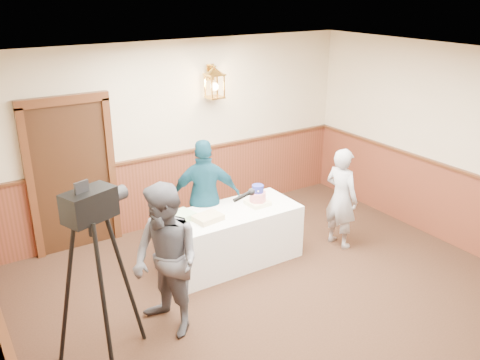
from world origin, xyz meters
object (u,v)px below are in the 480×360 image
object	(u,v)px
display_table	(232,236)
tiered_cake	(258,197)
tv_camera_rig	(100,292)
interviewer	(166,261)
assistant_p	(206,197)
sheet_cake_green	(180,216)
baker	(341,198)
sheet_cake_yellow	(208,218)

from	to	relation	value
display_table	tiered_cake	world-z (taller)	tiered_cake
tv_camera_rig	interviewer	bearing A→B (deg)	-7.21
display_table	assistant_p	xyz separation A→B (m)	(-0.15, 0.44, 0.44)
sheet_cake_green	interviewer	distance (m)	1.20
display_table	baker	distance (m)	1.64
interviewer	tv_camera_rig	bearing A→B (deg)	-89.28
sheet_cake_yellow	sheet_cake_green	size ratio (longest dim) A/B	1.02
display_table	sheet_cake_yellow	distance (m)	0.58
sheet_cake_yellow	tiered_cake	bearing A→B (deg)	4.84
tiered_cake	display_table	bearing A→B (deg)	177.95
sheet_cake_green	baker	distance (m)	2.30
interviewer	tv_camera_rig	distance (m)	0.79
sheet_cake_green	interviewer	size ratio (longest dim) A/B	0.20
assistant_p	sheet_cake_green	bearing A→B (deg)	54.46
interviewer	baker	bearing A→B (deg)	86.46
display_table	assistant_p	distance (m)	0.64
sheet_cake_yellow	sheet_cake_green	bearing A→B (deg)	142.76
baker	tv_camera_rig	bearing A→B (deg)	92.39
tiered_cake	interviewer	bearing A→B (deg)	-153.59
interviewer	tiered_cake	bearing A→B (deg)	103.72
baker	tv_camera_rig	xyz separation A→B (m)	(-3.65, -0.65, 0.11)
interviewer	assistant_p	bearing A→B (deg)	125.26
baker	tv_camera_rig	size ratio (longest dim) A/B	0.78
display_table	sheet_cake_yellow	size ratio (longest dim) A/B	5.24
tiered_cake	sheet_cake_yellow	world-z (taller)	tiered_cake
display_table	assistant_p	world-z (taller)	assistant_p
sheet_cake_green	interviewer	xyz separation A→B (m)	(-0.65, -1.01, 0.05)
sheet_cake_yellow	sheet_cake_green	distance (m)	0.36
baker	assistant_p	distance (m)	1.90
tiered_cake	sheet_cake_yellow	distance (m)	0.81
display_table	interviewer	size ratio (longest dim) A/B	1.07
tiered_cake	sheet_cake_yellow	size ratio (longest dim) A/B	0.84
interviewer	assistant_p	size ratio (longest dim) A/B	1.03
sheet_cake_yellow	tv_camera_rig	distance (m)	1.96
assistant_p	display_table	bearing A→B (deg)	133.52
sheet_cake_yellow	assistant_p	distance (m)	0.58
sheet_cake_yellow	assistant_p	bearing A→B (deg)	64.10
display_table	sheet_cake_green	size ratio (longest dim) A/B	5.32
sheet_cake_green	assistant_p	bearing A→B (deg)	29.73
display_table	tiered_cake	distance (m)	0.63
tiered_cake	sheet_cake_green	size ratio (longest dim) A/B	0.85
sheet_cake_green	tv_camera_rig	world-z (taller)	tv_camera_rig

